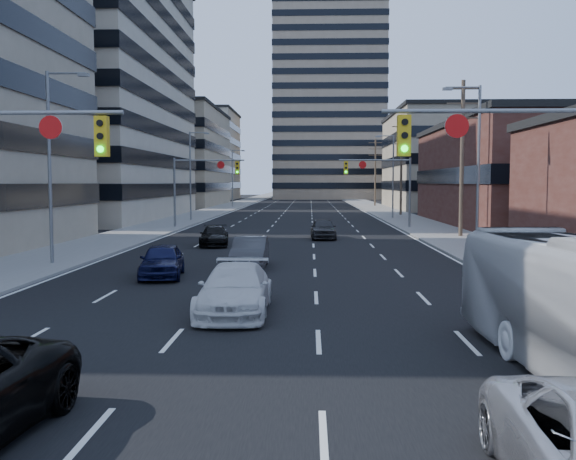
% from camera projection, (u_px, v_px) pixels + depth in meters
% --- Properties ---
extents(ground, '(400.00, 400.00, 0.00)m').
position_uv_depth(ground, '(205.00, 439.00, 9.74)').
color(ground, black).
rests_on(ground, ground).
extents(road_surface, '(18.00, 300.00, 0.02)m').
position_uv_depth(road_surface, '(303.00, 201.00, 139.31)').
color(road_surface, black).
rests_on(road_surface, ground).
extents(sidewalk_left, '(5.00, 300.00, 0.15)m').
position_uv_depth(sidewalk_left, '(250.00, 200.00, 139.70)').
color(sidewalk_left, slate).
rests_on(sidewalk_left, ground).
extents(sidewalk_right, '(5.00, 300.00, 0.15)m').
position_uv_depth(sidewalk_right, '(356.00, 200.00, 138.91)').
color(sidewalk_right, slate).
rests_on(sidewalk_right, ground).
extents(office_left_mid, '(26.00, 34.00, 28.00)m').
position_uv_depth(office_left_mid, '(47.00, 89.00, 69.45)').
color(office_left_mid, '#ADA089').
rests_on(office_left_mid, ground).
extents(office_left_far, '(20.00, 30.00, 16.00)m').
position_uv_depth(office_left_far, '(161.00, 159.00, 109.65)').
color(office_left_far, gray).
rests_on(office_left_far, ground).
extents(storefront_right_mid, '(20.00, 30.00, 9.00)m').
position_uv_depth(storefront_right_mid, '(556.00, 176.00, 58.42)').
color(storefront_right_mid, '#472119').
rests_on(storefront_right_mid, ground).
extents(office_right_far, '(22.00, 28.00, 14.00)m').
position_uv_depth(office_right_far, '(466.00, 162.00, 96.08)').
color(office_right_far, gray).
rests_on(office_right_far, ground).
extents(apartment_tower, '(26.00, 26.00, 58.00)m').
position_uv_depth(apartment_tower, '(328.00, 80.00, 156.91)').
color(apartment_tower, gray).
rests_on(apartment_tower, ground).
extents(bg_block_left, '(24.00, 24.00, 20.00)m').
position_uv_depth(bg_block_left, '(184.00, 157.00, 149.51)').
color(bg_block_left, '#ADA089').
rests_on(bg_block_left, ground).
extents(bg_block_right, '(22.00, 22.00, 12.00)m').
position_uv_depth(bg_block_right, '(452.00, 173.00, 137.77)').
color(bg_block_right, gray).
rests_on(bg_block_right, ground).
extents(signal_near_right, '(6.59, 0.33, 6.00)m').
position_uv_depth(signal_near_right, '(529.00, 166.00, 17.14)').
color(signal_near_right, slate).
rests_on(signal_near_right, ground).
extents(signal_far_left, '(6.09, 0.33, 6.00)m').
position_uv_depth(signal_far_left, '(201.00, 178.00, 54.54)').
color(signal_far_left, slate).
rests_on(signal_far_left, ground).
extents(signal_far_right, '(6.09, 0.33, 6.00)m').
position_uv_depth(signal_far_right, '(382.00, 178.00, 54.01)').
color(signal_far_right, slate).
rests_on(signal_far_right, ground).
extents(utility_pole_block, '(2.20, 0.28, 11.00)m').
position_uv_depth(utility_pole_block, '(462.00, 156.00, 44.78)').
color(utility_pole_block, '#4C3D2D').
rests_on(utility_pole_block, ground).
extents(utility_pole_midblock, '(2.20, 0.28, 11.00)m').
position_uv_depth(utility_pole_midblock, '(401.00, 167.00, 74.68)').
color(utility_pole_midblock, '#4C3D2D').
rests_on(utility_pole_midblock, ground).
extents(utility_pole_distant, '(2.20, 0.28, 11.00)m').
position_uv_depth(utility_pole_distant, '(375.00, 171.00, 104.58)').
color(utility_pole_distant, '#4C3D2D').
rests_on(utility_pole_distant, ground).
extents(streetlight_left_near, '(2.03, 0.22, 9.00)m').
position_uv_depth(streetlight_left_near, '(53.00, 158.00, 29.66)').
color(streetlight_left_near, slate).
rests_on(streetlight_left_near, ground).
extents(streetlight_left_mid, '(2.03, 0.22, 9.00)m').
position_uv_depth(streetlight_left_mid, '(192.00, 171.00, 64.55)').
color(streetlight_left_mid, slate).
rests_on(streetlight_left_mid, ground).
extents(streetlight_left_far, '(2.03, 0.22, 9.00)m').
position_uv_depth(streetlight_left_far, '(233.00, 175.00, 99.43)').
color(streetlight_left_far, slate).
rests_on(streetlight_left_far, ground).
extents(streetlight_right_near, '(2.03, 0.22, 9.00)m').
position_uv_depth(streetlight_right_near, '(475.00, 161.00, 33.93)').
color(streetlight_right_near, slate).
rests_on(streetlight_right_near, ground).
extents(streetlight_right_far, '(2.03, 0.22, 9.00)m').
position_uv_depth(streetlight_right_far, '(392.00, 172.00, 68.82)').
color(streetlight_right_far, slate).
rests_on(streetlight_right_far, ground).
extents(white_van, '(2.08, 5.02, 1.45)m').
position_uv_depth(white_van, '(235.00, 290.00, 18.99)').
color(white_van, silver).
rests_on(white_van, ground).
extents(sedan_blue, '(2.16, 4.28, 1.40)m').
position_uv_depth(sedan_blue, '(162.00, 261.00, 26.29)').
color(sedan_blue, '#0D1034').
rests_on(sedan_blue, ground).
extents(sedan_grey_center, '(1.53, 4.31, 1.42)m').
position_uv_depth(sedan_grey_center, '(250.00, 253.00, 29.22)').
color(sedan_grey_center, '#3A3A3D').
rests_on(sedan_grey_center, ground).
extents(sedan_black_far, '(2.18, 4.38, 1.22)m').
position_uv_depth(sedan_black_far, '(214.00, 236.00, 39.45)').
color(sedan_black_far, black).
rests_on(sedan_black_far, ground).
extents(sedan_grey_right, '(1.80, 4.26, 1.44)m').
position_uv_depth(sedan_grey_right, '(323.00, 229.00, 44.36)').
color(sedan_grey_right, '#2B2B2E').
rests_on(sedan_grey_right, ground).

